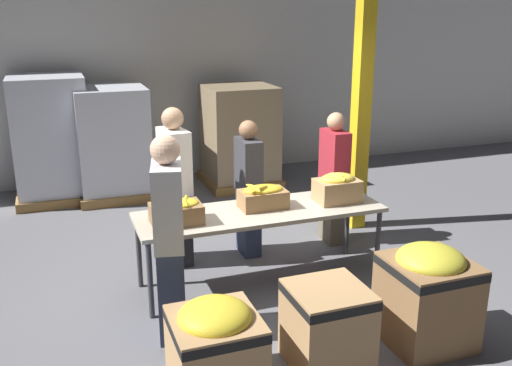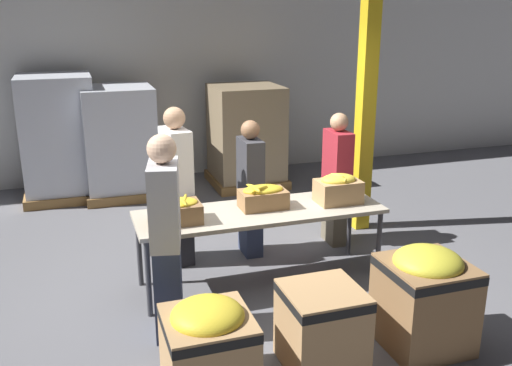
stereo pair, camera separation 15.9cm
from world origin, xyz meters
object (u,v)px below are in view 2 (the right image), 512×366
Objects in this scene: pallet_stack_1 at (59,138)px; pallet_stack_0 at (120,143)px; sorting_table at (260,215)px; pallet_stack_2 at (246,136)px; donation_bin_2 at (425,295)px; volunteer_1 at (166,239)px; volunteer_3 at (177,187)px; donation_bin_0 at (208,343)px; donation_bin_1 at (322,325)px; banana_box_1 at (263,196)px; banana_box_0 at (175,210)px; support_pillar at (368,66)px; banana_box_2 at (338,188)px; volunteer_2 at (250,189)px; volunteer_0 at (337,180)px.

pallet_stack_0 is at bearing -11.64° from pallet_stack_1.
pallet_stack_2 is (0.87, 3.26, 0.04)m from sorting_table.
pallet_stack_1 reaches higher than donation_bin_2.
volunteer_1 is 1.02× the size of volunteer_3.
volunteer_3 is 2.43× the size of donation_bin_0.
donation_bin_1 is 4.83m from pallet_stack_2.
volunteer_1 is (-1.07, -0.70, -0.03)m from banana_box_1.
sorting_table is 1.22m from volunteer_1.
donation_bin_2 is at bearing -38.88° from banana_box_0.
support_pillar is at bearing 44.49° from donation_bin_0.
donation_bin_0 is 4.81m from pallet_stack_0.
banana_box_0 is at bearing -117.22° from pallet_stack_2.
support_pillar is (2.51, 1.12, 1.11)m from banana_box_0.
banana_box_1 is 1.28m from volunteer_1.
volunteer_3 is at bearing 152.24° from banana_box_2.
volunteer_3 reaches higher than donation_bin_2.
banana_box_2 is 3.82m from pallet_stack_0.
donation_bin_1 is (-0.82, -1.44, -0.57)m from banana_box_2.
banana_box_2 is at bearing 43.23° from volunteer_2.
pallet_stack_1 reaches higher than volunteer_2.
support_pillar is at bearing 51.35° from banana_box_2.
donation_bin_2 is 0.53× the size of pallet_stack_0.
pallet_stack_0 is (-1.84, 3.35, -0.13)m from banana_box_2.
volunteer_0 is 1.00× the size of pallet_stack_2.
banana_box_1 is at bearing 7.73° from banana_box_0.
pallet_stack_1 reaches higher than pallet_stack_0.
pallet_stack_0 is (-0.18, 3.39, -0.10)m from banana_box_0.
donation_bin_0 is at bearing -110.40° from pallet_stack_2.
pallet_stack_1 reaches higher than banana_box_2.
banana_box_1 reaches higher than donation_bin_2.
pallet_stack_0 is at bearing 102.03° from donation_bin_1.
pallet_stack_2 is (1.90, 3.91, -0.10)m from volunteer_1.
banana_box_2 is 0.28× the size of volunteer_0.
volunteer_1 is 2.13m from donation_bin_2.
volunteer_3 reaches higher than sorting_table.
pallet_stack_2 is at bearing -4.85° from pallet_stack_1.
donation_bin_2 is 0.55× the size of pallet_stack_2.
volunteer_3 is (-1.48, 0.78, -0.08)m from banana_box_2.
sorting_table is 1.75m from donation_bin_0.
donation_bin_1 is (-0.13, -2.19, -0.40)m from volunteer_2.
donation_bin_2 is (0.90, -1.47, -0.27)m from sorting_table.
donation_bin_1 is 0.91m from donation_bin_2.
donation_bin_1 is (0.66, -2.22, -0.49)m from volunteer_3.
sorting_table is 3.74× the size of donation_bin_1.
sorting_table is at bearing -130.97° from banana_box_1.
banana_box_2 is at bearing -59.04° from volunteer_1.
volunteer_0 is at bearing 21.19° from banana_box_0.
banana_box_1 is 0.30× the size of pallet_stack_2.
donation_bin_0 is at bearing 180.00° from donation_bin_1.
sorting_table is 3.48m from pallet_stack_0.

